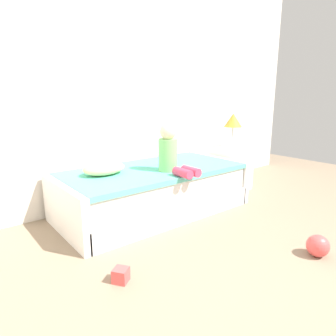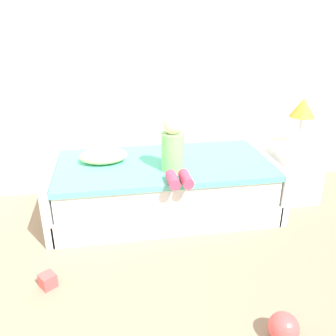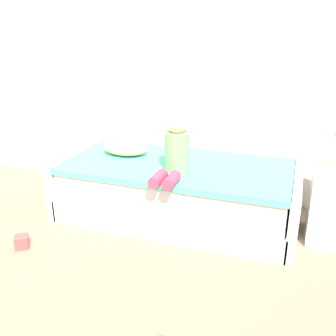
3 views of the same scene
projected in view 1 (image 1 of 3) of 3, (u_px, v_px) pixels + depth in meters
name	position (u px, v px, depth m)	size (l,w,h in m)	color
wall_rear	(84.00, 80.00, 3.25)	(7.20, 0.10, 2.90)	silver
bed	(154.00, 190.00, 3.37)	(2.11, 1.00, 0.50)	white
nightstand	(231.00, 168.00, 4.20)	(0.44, 0.44, 0.60)	white
table_lamp	(233.00, 122.00, 4.05)	(0.24, 0.24, 0.45)	silver
child_figure	(171.00, 152.00, 3.13)	(0.20, 0.51, 0.50)	#7FC672
pillow	(104.00, 168.00, 3.04)	(0.44, 0.30, 0.13)	#F2E58C
toy_ball	(318.00, 246.00, 2.44)	(0.18, 0.18, 0.18)	#E54C4C
toy_block	(121.00, 275.00, 2.11)	(0.10, 0.10, 0.10)	#E54C4C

